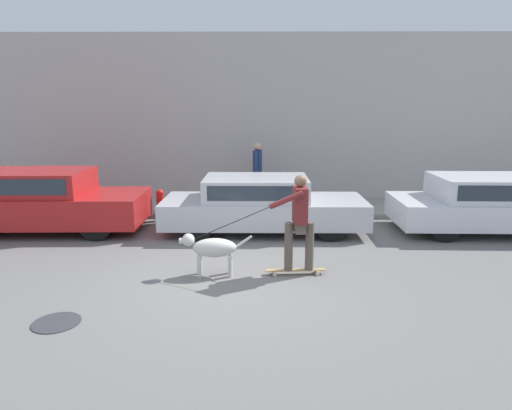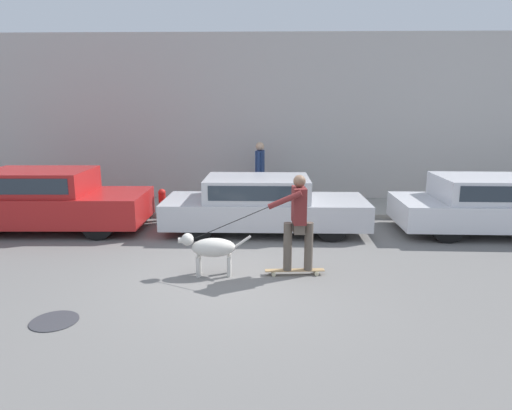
{
  "view_description": "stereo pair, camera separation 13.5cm",
  "coord_description": "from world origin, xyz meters",
  "px_view_note": "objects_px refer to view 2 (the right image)",
  "views": [
    {
      "loc": [
        0.35,
        -6.83,
        2.72
      ],
      "look_at": [
        0.28,
        1.28,
        0.95
      ],
      "focal_mm": 32.0,
      "sensor_mm": 36.0,
      "label": 1
    },
    {
      "loc": [
        0.49,
        -6.83,
        2.72
      ],
      "look_at": [
        0.28,
        1.28,
        0.95
      ],
      "focal_mm": 32.0,
      "sensor_mm": 36.0,
      "label": 2
    }
  ],
  "objects_px": {
    "parked_car_1": "(263,205)",
    "skateboarder": "(298,219)",
    "parked_car_0": "(46,201)",
    "dog": "(211,248)",
    "pedestrian_with_bag": "(260,170)",
    "parked_car_2": "(497,206)",
    "fire_hydrant": "(162,204)"
  },
  "relations": [
    {
      "from": "parked_car_0",
      "to": "parked_car_2",
      "type": "distance_m",
      "value": 9.87
    },
    {
      "from": "parked_car_2",
      "to": "dog",
      "type": "relative_size",
      "value": 3.74
    },
    {
      "from": "fire_hydrant",
      "to": "pedestrian_with_bag",
      "type": "bearing_deg",
      "value": 31.68
    },
    {
      "from": "parked_car_0",
      "to": "skateboarder",
      "type": "distance_m",
      "value": 6.01
    },
    {
      "from": "skateboarder",
      "to": "fire_hydrant",
      "type": "relative_size",
      "value": 2.88
    },
    {
      "from": "parked_car_0",
      "to": "skateboarder",
      "type": "relative_size",
      "value": 1.94
    },
    {
      "from": "parked_car_0",
      "to": "parked_car_1",
      "type": "height_order",
      "value": "parked_car_0"
    },
    {
      "from": "parked_car_0",
      "to": "fire_hydrant",
      "type": "relative_size",
      "value": 5.6
    },
    {
      "from": "parked_car_2",
      "to": "pedestrian_with_bag",
      "type": "bearing_deg",
      "value": 156.83
    },
    {
      "from": "fire_hydrant",
      "to": "parked_car_1",
      "type": "bearing_deg",
      "value": -20.22
    },
    {
      "from": "pedestrian_with_bag",
      "to": "fire_hydrant",
      "type": "relative_size",
      "value": 2.15
    },
    {
      "from": "dog",
      "to": "pedestrian_with_bag",
      "type": "xyz_separation_m",
      "value": [
        0.71,
        5.04,
        0.59
      ]
    },
    {
      "from": "parked_car_1",
      "to": "dog",
      "type": "xyz_separation_m",
      "value": [
        -0.82,
        -2.71,
        -0.13
      ]
    },
    {
      "from": "dog",
      "to": "pedestrian_with_bag",
      "type": "bearing_deg",
      "value": -100.93
    },
    {
      "from": "parked_car_1",
      "to": "skateboarder",
      "type": "relative_size",
      "value": 1.97
    },
    {
      "from": "skateboarder",
      "to": "fire_hydrant",
      "type": "bearing_deg",
      "value": -53.57
    },
    {
      "from": "parked_car_1",
      "to": "parked_car_0",
      "type": "bearing_deg",
      "value": -179.91
    },
    {
      "from": "skateboarder",
      "to": "pedestrian_with_bag",
      "type": "height_order",
      "value": "pedestrian_with_bag"
    },
    {
      "from": "parked_car_1",
      "to": "dog",
      "type": "distance_m",
      "value": 2.83
    },
    {
      "from": "parked_car_2",
      "to": "skateboarder",
      "type": "height_order",
      "value": "skateboarder"
    },
    {
      "from": "parked_car_1",
      "to": "skateboarder",
      "type": "bearing_deg",
      "value": -77.51
    },
    {
      "from": "parked_car_0",
      "to": "parked_car_2",
      "type": "xyz_separation_m",
      "value": [
        9.87,
        0.0,
        -0.05
      ]
    },
    {
      "from": "dog",
      "to": "fire_hydrant",
      "type": "distance_m",
      "value": 3.95
    },
    {
      "from": "parked_car_1",
      "to": "skateboarder",
      "type": "height_order",
      "value": "skateboarder"
    },
    {
      "from": "parked_car_0",
      "to": "skateboarder",
      "type": "height_order",
      "value": "skateboarder"
    },
    {
      "from": "parked_car_2",
      "to": "dog",
      "type": "bearing_deg",
      "value": -154.21
    },
    {
      "from": "dog",
      "to": "fire_hydrant",
      "type": "bearing_deg",
      "value": -68.76
    },
    {
      "from": "dog",
      "to": "skateboarder",
      "type": "distance_m",
      "value": 1.48
    },
    {
      "from": "parked_car_1",
      "to": "dog",
      "type": "relative_size",
      "value": 3.73
    },
    {
      "from": "parked_car_2",
      "to": "fire_hydrant",
      "type": "xyz_separation_m",
      "value": [
        -7.5,
        0.9,
        -0.2
      ]
    },
    {
      "from": "pedestrian_with_bag",
      "to": "fire_hydrant",
      "type": "height_order",
      "value": "pedestrian_with_bag"
    },
    {
      "from": "skateboarder",
      "to": "fire_hydrant",
      "type": "xyz_separation_m",
      "value": [
        -3.02,
        3.55,
        -0.53
      ]
    }
  ]
}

